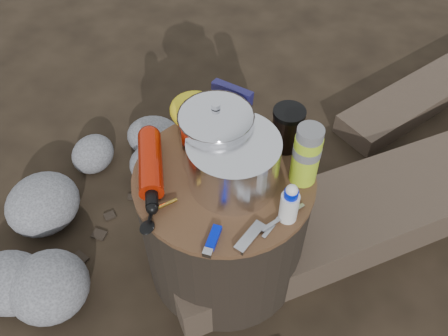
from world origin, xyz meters
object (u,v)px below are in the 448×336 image
(stump, at_px, (224,224))
(travel_mug, at_px, (287,129))
(camping_pot, at_px, (216,135))
(fuel_bottle, at_px, (150,164))
(thermos, at_px, (306,155))
(log_main, at_px, (419,193))

(stump, bearing_deg, travel_mug, 52.37)
(camping_pot, bearing_deg, fuel_bottle, -146.74)
(stump, height_order, fuel_bottle, fuel_bottle)
(thermos, bearing_deg, stump, -163.27)
(travel_mug, bearing_deg, thermos, -55.45)
(stump, relative_size, camping_pot, 2.55)
(fuel_bottle, height_order, thermos, thermos)
(camping_pot, relative_size, travel_mug, 1.51)
(stump, xyz_separation_m, travel_mug, (0.13, 0.16, 0.29))
(stump, height_order, camping_pot, camping_pot)
(log_main, bearing_deg, travel_mug, -99.71)
(fuel_bottle, bearing_deg, travel_mug, 7.82)
(fuel_bottle, xyz_separation_m, travel_mug, (0.31, 0.21, 0.03))
(stump, bearing_deg, thermos, 16.73)
(stump, xyz_separation_m, fuel_bottle, (-0.19, -0.05, 0.26))
(stump, distance_m, camping_pot, 0.33)
(log_main, distance_m, camping_pot, 0.87)
(camping_pot, xyz_separation_m, thermos, (0.24, 0.01, -0.01))
(fuel_bottle, bearing_deg, thermos, -10.58)
(fuel_bottle, bearing_deg, stump, -11.60)
(thermos, bearing_deg, fuel_bottle, -164.23)
(thermos, bearing_deg, travel_mug, 124.55)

